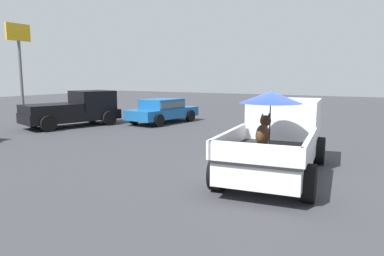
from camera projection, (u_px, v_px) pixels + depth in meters
ground_plane at (275, 175)px, 9.36m from camera, size 80.00×80.00×0.00m
pickup_truck_main at (279, 135)px, 9.62m from camera, size 5.24×2.74×2.22m
pickup_truck_red at (75, 109)px, 18.44m from camera, size 5.11×3.18×1.80m
parked_sedan_near at (162, 110)px, 19.68m from camera, size 4.47×2.34×1.33m
motel_sign at (19, 54)px, 19.33m from camera, size 1.40×0.16×5.35m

